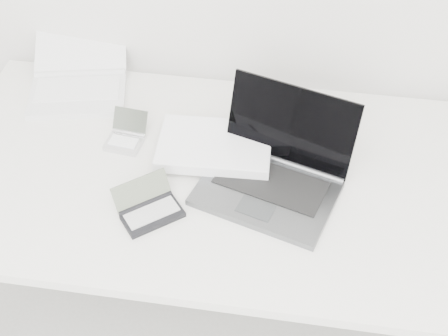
# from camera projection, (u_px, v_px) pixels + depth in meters

# --- Properties ---
(desk) EXTENTS (1.60, 0.80, 0.73)m
(desk) POSITION_uv_depth(u_px,v_px,m) (237.00, 187.00, 1.68)
(desk) COLOR white
(desk) RESTS_ON ground
(laptop_large) EXTENTS (0.53, 0.40, 0.23)m
(laptop_large) POSITION_uv_depth(u_px,v_px,m) (246.00, 160.00, 1.63)
(laptop_large) COLOR #585A5D
(laptop_large) RESTS_ON desk
(netbook_open_white) EXTENTS (0.35, 0.41, 0.09)m
(netbook_open_white) POSITION_uv_depth(u_px,v_px,m) (79.00, 81.00, 1.89)
(netbook_open_white) COLOR white
(netbook_open_white) RESTS_ON desk
(pda_silver) EXTENTS (0.11, 0.13, 0.07)m
(pda_silver) POSITION_uv_depth(u_px,v_px,m) (126.00, 137.00, 1.72)
(pda_silver) COLOR silver
(pda_silver) RESTS_ON desk
(palmtop_charcoal) EXTENTS (0.19, 0.18, 0.07)m
(palmtop_charcoal) POSITION_uv_depth(u_px,v_px,m) (149.00, 209.00, 1.54)
(palmtop_charcoal) COLOR black
(palmtop_charcoal) RESTS_ON desk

